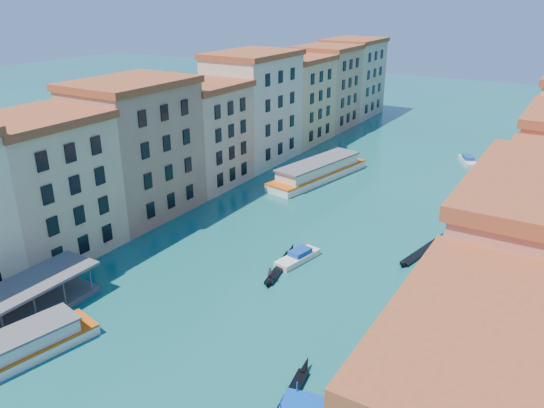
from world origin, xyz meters
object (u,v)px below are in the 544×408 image
Objects in this scene: vaporetto_far at (318,171)px; gondola_fore at (280,266)px; vaporetto_stop at (22,307)px; gondola_right at (287,401)px.

gondola_fore is (11.03, -32.39, -1.16)m from vaporetto_far.
vaporetto_stop is 1.50× the size of gondola_fore.
gondola_fore is 1.03× the size of gondola_right.
vaporetto_far is 34.23m from gondola_fore.
vaporetto_stop is 1.55× the size of gondola_right.
gondola_fore is at bearing -60.41° from vaporetto_far.
vaporetto_far is 2.22× the size of gondola_right.
vaporetto_stop reaches higher than gondola_right.
vaporetto_stop is 55.56m from vaporetto_far.
vaporetto_stop is 28.64m from gondola_fore.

